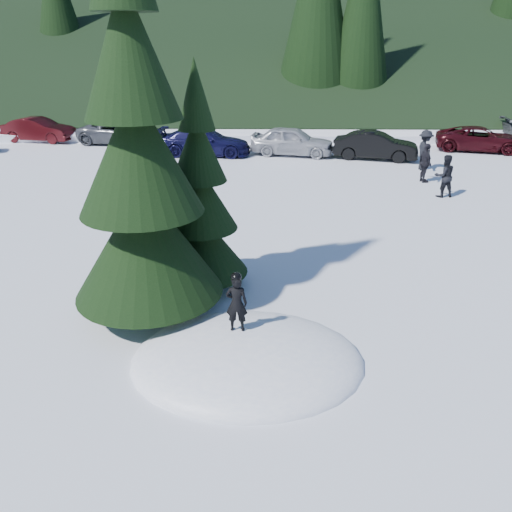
{
  "coord_description": "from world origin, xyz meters",
  "views": [
    {
      "loc": [
        0.3,
        -7.98,
        5.67
      ],
      "look_at": [
        0.12,
        2.56,
        1.1
      ],
      "focal_mm": 35.0,
      "sensor_mm": 36.0,
      "label": 1
    }
  ],
  "objects_px": {
    "spruce_short": "(200,206)",
    "adult_0": "(444,176)",
    "car_2": "(121,132)",
    "car_1": "(39,130)",
    "adult_1": "(425,163)",
    "car_5": "(376,146)",
    "car_3": "(205,142)",
    "spruce_tall": "(139,169)",
    "car_6": "(480,139)",
    "child_skier": "(237,303)",
    "adult_2": "(425,150)",
    "car_4": "(292,141)"
  },
  "relations": [
    {
      "from": "spruce_short",
      "to": "adult_0",
      "type": "height_order",
      "value": "spruce_short"
    },
    {
      "from": "adult_0",
      "to": "car_2",
      "type": "distance_m",
      "value": 18.79
    },
    {
      "from": "car_1",
      "to": "adult_1",
      "type": "bearing_deg",
      "value": -104.04
    },
    {
      "from": "adult_1",
      "to": "car_5",
      "type": "distance_m",
      "value": 4.7
    },
    {
      "from": "spruce_short",
      "to": "adult_1",
      "type": "xyz_separation_m",
      "value": [
        8.4,
        10.13,
        -1.27
      ]
    },
    {
      "from": "adult_1",
      "to": "car_5",
      "type": "relative_size",
      "value": 0.39
    },
    {
      "from": "adult_0",
      "to": "car_3",
      "type": "distance_m",
      "value": 12.7
    },
    {
      "from": "car_3",
      "to": "spruce_tall",
      "type": "bearing_deg",
      "value": -173.21
    },
    {
      "from": "car_3",
      "to": "car_6",
      "type": "xyz_separation_m",
      "value": [
        15.14,
        1.36,
        -0.05
      ]
    },
    {
      "from": "car_5",
      "to": "car_1",
      "type": "bearing_deg",
      "value": 91.58
    },
    {
      "from": "child_skier",
      "to": "adult_0",
      "type": "xyz_separation_m",
      "value": [
        7.51,
        10.76,
        -0.23
      ]
    },
    {
      "from": "car_2",
      "to": "spruce_short",
      "type": "bearing_deg",
      "value": -149.05
    },
    {
      "from": "adult_2",
      "to": "car_4",
      "type": "height_order",
      "value": "adult_2"
    },
    {
      "from": "child_skier",
      "to": "car_5",
      "type": "height_order",
      "value": "child_skier"
    },
    {
      "from": "child_skier",
      "to": "car_5",
      "type": "relative_size",
      "value": 0.27
    },
    {
      "from": "adult_1",
      "to": "car_3",
      "type": "xyz_separation_m",
      "value": [
        -10.11,
        5.39,
        -0.12
      ]
    },
    {
      "from": "spruce_short",
      "to": "car_6",
      "type": "bearing_deg",
      "value": 51.48
    },
    {
      "from": "adult_2",
      "to": "car_3",
      "type": "distance_m",
      "value": 11.17
    },
    {
      "from": "spruce_short",
      "to": "adult_2",
      "type": "relative_size",
      "value": 2.88
    },
    {
      "from": "car_3",
      "to": "car_6",
      "type": "bearing_deg",
      "value": -80.45
    },
    {
      "from": "car_1",
      "to": "car_6",
      "type": "xyz_separation_m",
      "value": [
        25.59,
        -2.34,
        -0.05
      ]
    },
    {
      "from": "car_3",
      "to": "adult_2",
      "type": "bearing_deg",
      "value": -101.95
    },
    {
      "from": "car_3",
      "to": "car_5",
      "type": "height_order",
      "value": "car_3"
    },
    {
      "from": "adult_1",
      "to": "car_3",
      "type": "relative_size",
      "value": 0.34
    },
    {
      "from": "adult_1",
      "to": "car_5",
      "type": "height_order",
      "value": "adult_1"
    },
    {
      "from": "adult_2",
      "to": "car_6",
      "type": "relative_size",
      "value": 0.39
    },
    {
      "from": "car_1",
      "to": "car_4",
      "type": "bearing_deg",
      "value": -93.71
    },
    {
      "from": "spruce_tall",
      "to": "child_skier",
      "type": "xyz_separation_m",
      "value": [
        1.99,
        -1.42,
        -2.26
      ]
    },
    {
      "from": "spruce_short",
      "to": "adult_1",
      "type": "relative_size",
      "value": 3.22
    },
    {
      "from": "adult_2",
      "to": "car_1",
      "type": "xyz_separation_m",
      "value": [
        -21.17,
        6.85,
        -0.22
      ]
    },
    {
      "from": "car_2",
      "to": "car_3",
      "type": "xyz_separation_m",
      "value": [
        5.28,
        -3.07,
        0.02
      ]
    },
    {
      "from": "car_2",
      "to": "car_5",
      "type": "relative_size",
      "value": 1.17
    },
    {
      "from": "spruce_short",
      "to": "car_4",
      "type": "height_order",
      "value": "spruce_short"
    },
    {
      "from": "spruce_tall",
      "to": "car_3",
      "type": "bearing_deg",
      "value": 92.38
    },
    {
      "from": "adult_0",
      "to": "car_6",
      "type": "distance_m",
      "value": 10.21
    },
    {
      "from": "car_3",
      "to": "car_6",
      "type": "relative_size",
      "value": 1.04
    },
    {
      "from": "child_skier",
      "to": "car_2",
      "type": "distance_m",
      "value": 22.85
    },
    {
      "from": "car_2",
      "to": "car_6",
      "type": "relative_size",
      "value": 1.06
    },
    {
      "from": "spruce_tall",
      "to": "car_6",
      "type": "height_order",
      "value": "spruce_tall"
    },
    {
      "from": "adult_1",
      "to": "car_2",
      "type": "distance_m",
      "value": 17.56
    },
    {
      "from": "adult_2",
      "to": "car_3",
      "type": "bearing_deg",
      "value": 73.17
    },
    {
      "from": "adult_0",
      "to": "spruce_short",
      "type": "bearing_deg",
      "value": 34.32
    },
    {
      "from": "child_skier",
      "to": "car_6",
      "type": "xyz_separation_m",
      "value": [
        12.44,
        19.7,
        -0.4
      ]
    },
    {
      "from": "spruce_short",
      "to": "car_3",
      "type": "bearing_deg",
      "value": 96.27
    },
    {
      "from": "car_1",
      "to": "car_5",
      "type": "distance_m",
      "value": 19.89
    },
    {
      "from": "spruce_short",
      "to": "child_skier",
      "type": "xyz_separation_m",
      "value": [
        0.99,
        -2.82,
        -1.05
      ]
    },
    {
      "from": "adult_0",
      "to": "adult_1",
      "type": "bearing_deg",
      "value": -96.35
    },
    {
      "from": "adult_2",
      "to": "car_5",
      "type": "bearing_deg",
      "value": 37.53
    },
    {
      "from": "adult_1",
      "to": "car_1",
      "type": "distance_m",
      "value": 22.48
    },
    {
      "from": "adult_0",
      "to": "car_2",
      "type": "relative_size",
      "value": 0.33
    }
  ]
}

